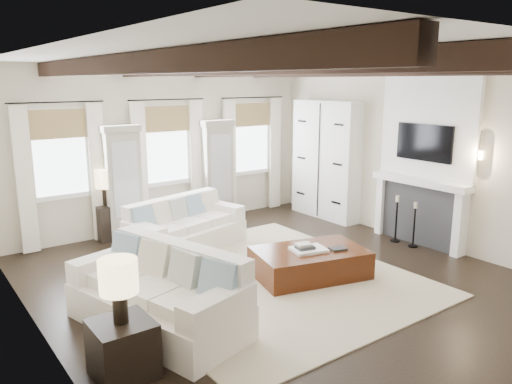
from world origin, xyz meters
TOP-DOWN VIEW (x-y plane):
  - ground at (0.00, 0.00)m, footprint 7.50×7.50m
  - room_shell at (0.75, 0.90)m, footprint 6.54×7.54m
  - area_rug at (-0.16, 0.32)m, footprint 3.93×4.43m
  - sofa_back at (-0.43, 2.27)m, footprint 2.26×1.42m
  - sofa_left at (-2.02, -0.11)m, footprint 1.58×2.46m
  - ottoman at (0.47, -0.01)m, footprint 1.84×1.40m
  - tray at (0.41, -0.04)m, footprint 0.58×0.49m
  - book_lower at (0.36, -0.02)m, footprint 0.30×0.26m
  - book_upper at (0.36, 0.02)m, footprint 0.26×0.22m
  - book_loose at (0.80, -0.26)m, footprint 0.28×0.23m
  - side_table_front at (-2.80, -0.84)m, footprint 0.58×0.58m
  - lamp_front at (-2.80, -0.84)m, footprint 0.38×0.38m
  - side_table_back at (-1.32, 3.58)m, footprint 0.44×0.44m
  - lamp_back at (-1.32, 3.58)m, footprint 0.40×0.40m
  - candlestick_near at (2.90, -0.08)m, footprint 0.17×0.17m
  - candlestick_far at (2.90, 0.32)m, footprint 0.17×0.17m

SIDE VIEW (x-z plane):
  - ground at x=0.00m, z-range 0.00..0.00m
  - area_rug at x=-0.16m, z-range 0.00..0.02m
  - ottoman at x=0.47m, z-range 0.00..0.43m
  - side_table_front at x=-2.80m, z-range 0.00..0.58m
  - side_table_back at x=-1.32m, z-range 0.00..0.66m
  - candlestick_near at x=2.90m, z-range -0.07..0.75m
  - candlestick_far at x=2.90m, z-range -0.07..0.79m
  - sofa_back at x=-0.43m, z-range -0.09..0.81m
  - sofa_left at x=-2.02m, z-range -0.10..0.88m
  - book_loose at x=0.80m, z-range 0.43..0.46m
  - tray at x=0.41m, z-range 0.43..0.47m
  - book_lower at x=0.36m, z-range 0.47..0.51m
  - book_upper at x=0.36m, z-range 0.51..0.54m
  - lamp_front at x=-2.80m, z-range 0.70..1.35m
  - lamp_back at x=-1.32m, z-range 0.78..1.47m
  - room_shell at x=0.75m, z-range 0.28..3.50m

